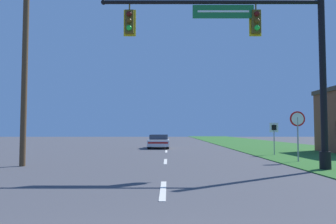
{
  "coord_description": "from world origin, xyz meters",
  "views": [
    {
      "loc": [
        0.13,
        -2.76,
        1.58
      ],
      "look_at": [
        0.0,
        24.72,
        3.13
      ],
      "focal_mm": 35.0,
      "sensor_mm": 36.0,
      "label": 1
    }
  ],
  "objects_px": {
    "route_sign_post": "(276,131)",
    "utility_pole_near": "(27,63)",
    "stop_sign": "(299,125)",
    "car_ahead": "(160,141)",
    "signal_mast": "(269,54)"
  },
  "relations": [
    {
      "from": "signal_mast",
      "to": "route_sign_post",
      "type": "distance_m",
      "value": 8.88
    },
    {
      "from": "route_sign_post",
      "to": "utility_pole_near",
      "type": "xyz_separation_m",
      "value": [
        -13.24,
        -6.33,
        3.11
      ]
    },
    {
      "from": "signal_mast",
      "to": "stop_sign",
      "type": "relative_size",
      "value": 3.69
    },
    {
      "from": "car_ahead",
      "to": "utility_pole_near",
      "type": "relative_size",
      "value": 0.48
    },
    {
      "from": "car_ahead",
      "to": "utility_pole_near",
      "type": "height_order",
      "value": "utility_pole_near"
    },
    {
      "from": "stop_sign",
      "to": "utility_pole_near",
      "type": "xyz_separation_m",
      "value": [
        -12.96,
        -1.78,
        2.77
      ]
    },
    {
      "from": "utility_pole_near",
      "to": "car_ahead",
      "type": "bearing_deg",
      "value": 69.01
    },
    {
      "from": "signal_mast",
      "to": "utility_pole_near",
      "type": "xyz_separation_m",
      "value": [
        -10.48,
        1.49,
        -0.05
      ]
    },
    {
      "from": "route_sign_post",
      "to": "utility_pole_near",
      "type": "height_order",
      "value": "utility_pole_near"
    },
    {
      "from": "car_ahead",
      "to": "stop_sign",
      "type": "height_order",
      "value": "stop_sign"
    },
    {
      "from": "stop_sign",
      "to": "utility_pole_near",
      "type": "height_order",
      "value": "utility_pole_near"
    },
    {
      "from": "stop_sign",
      "to": "route_sign_post",
      "type": "xyz_separation_m",
      "value": [
        0.28,
        4.55,
        -0.34
      ]
    },
    {
      "from": "stop_sign",
      "to": "utility_pole_near",
      "type": "relative_size",
      "value": 0.28
    },
    {
      "from": "route_sign_post",
      "to": "car_ahead",
      "type": "bearing_deg",
      "value": 132.21
    },
    {
      "from": "car_ahead",
      "to": "stop_sign",
      "type": "relative_size",
      "value": 1.73
    }
  ]
}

